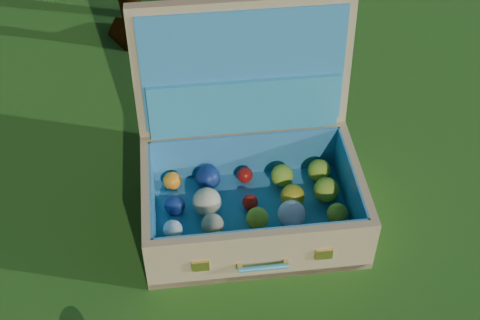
{
  "coord_description": "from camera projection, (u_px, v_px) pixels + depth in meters",
  "views": [
    {
      "loc": [
        -0.37,
        -0.98,
        1.41
      ],
      "look_at": [
        0.18,
        0.15,
        0.17
      ],
      "focal_mm": 50.0,
      "sensor_mm": 36.0,
      "label": 1
    }
  ],
  "objects": [
    {
      "name": "ground",
      "position": [
        203.0,
        266.0,
        1.73
      ],
      "size": [
        60.0,
        60.0,
        0.0
      ],
      "primitive_type": "plane",
      "color": "#215114",
      "rests_on": "ground"
    },
    {
      "name": "suitcase",
      "position": [
        250.0,
        164.0,
        1.78
      ],
      "size": [
        0.69,
        0.62,
        0.55
      ],
      "rotation": [
        0.0,
        0.0,
        -0.33
      ],
      "color": "tan",
      "rests_on": "ground"
    }
  ]
}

